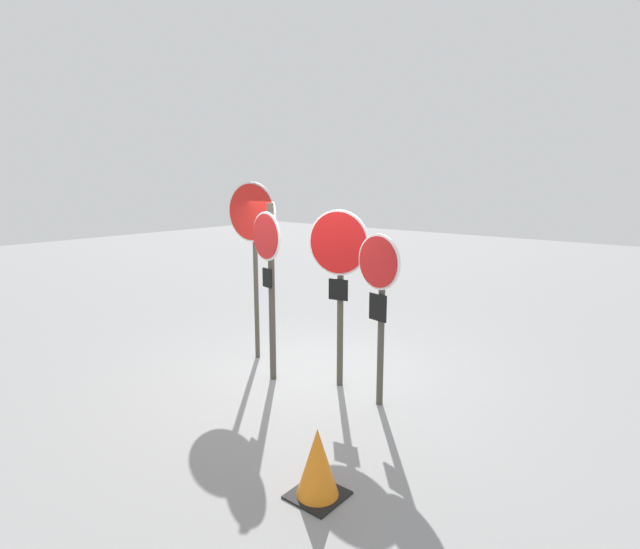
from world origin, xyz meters
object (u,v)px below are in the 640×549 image
stop_sign_2 (339,265)px  traffic_cone_0 (317,463)px  stop_sign_0 (253,230)px  stop_sign_1 (269,266)px  stop_sign_3 (379,289)px

stop_sign_2 → traffic_cone_0: bearing=-68.6°
stop_sign_0 → stop_sign_1: 1.01m
stop_sign_2 → stop_sign_0: bearing=167.0°
stop_sign_0 → stop_sign_3: bearing=-11.3°
stop_sign_2 → stop_sign_3: (0.74, -0.16, -0.20)m
stop_sign_0 → stop_sign_2: 1.73m
stop_sign_0 → stop_sign_2: size_ratio=1.14×
stop_sign_0 → stop_sign_2: (1.69, -0.05, -0.35)m
stop_sign_1 → traffic_cone_0: 3.07m
stop_sign_0 → traffic_cone_0: 4.08m
stop_sign_2 → traffic_cone_0: stop_sign_2 is taller
stop_sign_1 → traffic_cone_0: size_ratio=3.81×
stop_sign_3 → stop_sign_0: bearing=-172.6°
stop_sign_3 → stop_sign_1: bearing=-158.7°
stop_sign_1 → traffic_cone_0: (2.22, -1.66, -1.32)m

